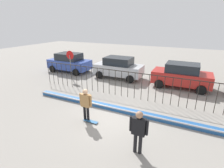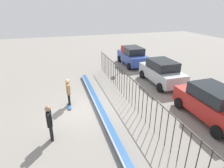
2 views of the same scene
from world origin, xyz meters
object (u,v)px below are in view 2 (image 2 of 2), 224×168
(camera_operator, at_px, (49,120))
(skateboarder, at_px, (68,90))
(parked_car_red, at_px, (212,103))
(stop_sign, at_px, (122,55))
(skateboard, at_px, (69,106))
(parked_car_blue, at_px, (132,56))
(parked_car_silver, at_px, (162,72))

(camera_operator, bearing_deg, skateboarder, 45.49)
(parked_car_red, distance_m, stop_sign, 9.32)
(parked_car_red, bearing_deg, camera_operator, -92.14)
(skateboarder, height_order, stop_sign, stop_sign)
(skateboarder, distance_m, skateboard, 1.03)
(parked_car_blue, height_order, stop_sign, stop_sign)
(skateboarder, height_order, parked_car_red, parked_car_red)
(skateboarder, height_order, parked_car_blue, parked_car_blue)
(camera_operator, xyz_separation_m, parked_car_silver, (-4.54, 8.56, -0.11))
(skateboard, bearing_deg, parked_car_red, 65.85)
(parked_car_red, height_order, stop_sign, stop_sign)
(parked_car_blue, xyz_separation_m, parked_car_silver, (5.36, 0.22, 0.00))
(camera_operator, relative_size, parked_car_red, 0.42)
(skateboarder, height_order, camera_operator, camera_operator)
(skateboard, height_order, stop_sign, stop_sign)
(camera_operator, bearing_deg, parked_car_red, -30.29)
(parked_car_red, bearing_deg, parked_car_blue, -176.34)
(skateboard, height_order, camera_operator, camera_operator)
(stop_sign, bearing_deg, camera_operator, -38.29)
(camera_operator, distance_m, parked_car_blue, 12.94)
(parked_car_blue, relative_size, parked_car_red, 1.00)
(skateboard, distance_m, parked_car_silver, 7.76)
(parked_car_silver, bearing_deg, skateboarder, -76.50)
(skateboarder, xyz_separation_m, skateboard, (0.26, -0.05, -0.99))
(parked_car_silver, bearing_deg, parked_car_red, 0.80)
(camera_operator, height_order, stop_sign, stop_sign)
(camera_operator, xyz_separation_m, stop_sign, (-8.31, 6.56, 0.53))
(parked_car_blue, bearing_deg, skateboard, -41.27)
(camera_operator, bearing_deg, stop_sign, 26.87)
(skateboard, bearing_deg, skateboarder, 170.96)
(parked_car_red, bearing_deg, skateboarder, -114.68)
(skateboarder, relative_size, stop_sign, 0.70)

